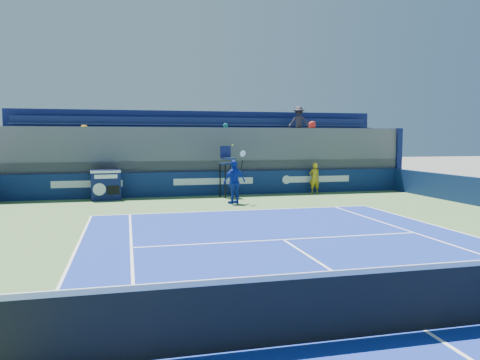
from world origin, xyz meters
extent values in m
plane|color=slate|center=(0.00, 0.00, 0.00)|extent=(120.00, 120.00, 0.00)
cube|color=#4B713A|center=(0.00, 0.00, 0.01)|extent=(20.00, 34.00, 0.01)
cube|color=navy|center=(0.00, 0.00, 0.01)|extent=(10.97, 23.77, 0.01)
imported|color=gold|center=(5.20, 16.65, 0.80)|extent=(0.61, 0.42, 1.58)
cube|color=white|center=(0.00, 11.88, 0.02)|extent=(10.97, 0.07, 0.00)
cube|color=white|center=(0.00, 6.40, 0.02)|extent=(8.23, 0.07, 0.00)
cube|color=white|center=(0.00, 0.00, 0.02)|extent=(0.07, 12.80, 0.00)
cube|color=black|center=(0.00, 0.00, 0.50)|extent=(11.57, 0.02, 0.92)
cube|color=white|center=(0.00, 0.00, 0.98)|extent=(11.57, 0.03, 0.08)
cube|color=#0D1E4D|center=(0.00, 17.10, 0.60)|extent=(20.40, 0.20, 1.20)
cube|color=white|center=(-6.00, 17.00, 0.72)|extent=(3.20, 0.01, 0.32)
cube|color=white|center=(0.00, 17.00, 0.72)|extent=(4.00, 0.01, 0.32)
cube|color=white|center=(5.50, 17.00, 0.72)|extent=(3.60, 0.01, 0.32)
cylinder|color=white|center=(3.80, 16.99, 0.72)|extent=(0.44, 0.01, 0.44)
cube|color=#0D1545|center=(-5.15, 16.44, 0.70)|extent=(1.36, 0.82, 1.40)
cube|color=white|center=(-5.15, 16.44, 1.33)|extent=(1.38, 0.84, 0.10)
cylinder|color=silver|center=(-5.41, 16.06, 0.55)|extent=(0.56, 0.07, 0.56)
cube|color=black|center=(-4.81, 16.11, 0.50)|extent=(0.55, 0.07, 0.40)
cube|color=white|center=(-5.11, 16.08, 1.12)|extent=(1.00, 0.10, 0.18)
cylinder|color=black|center=(0.33, 15.80, 0.80)|extent=(0.09, 0.09, 1.60)
cylinder|color=black|center=(0.87, 15.94, 0.80)|extent=(0.09, 0.09, 1.60)
cylinder|color=black|center=(0.19, 16.34, 0.80)|extent=(0.09, 0.09, 1.60)
cylinder|color=black|center=(0.73, 16.48, 0.80)|extent=(0.09, 0.09, 1.60)
cube|color=#0F1D4F|center=(0.53, 16.14, 1.63)|extent=(0.86, 0.86, 0.06)
cube|color=navy|center=(0.55, 16.04, 1.88)|extent=(0.65, 0.58, 0.08)
cube|color=#141A4C|center=(0.46, 16.39, 2.18)|extent=(0.55, 0.20, 0.60)
imported|color=#132EA2|center=(0.32, 13.84, 0.96)|extent=(1.20, 0.86, 1.90)
cylinder|color=black|center=(0.67, 13.90, 1.70)|extent=(0.08, 0.16, 0.39)
torus|color=silver|center=(0.69, 13.84, 2.18)|extent=(0.31, 0.20, 0.29)
cylinder|color=white|center=(0.69, 13.84, 2.18)|extent=(0.26, 0.15, 0.24)
sphere|color=#E2F035|center=(0.21, 13.70, 2.55)|extent=(0.07, 0.07, 0.07)
cube|color=#56565B|center=(0.00, 19.00, 1.69)|extent=(20.40, 3.60, 3.38)
cube|color=#56565B|center=(0.00, 17.65, 1.48)|extent=(20.40, 0.90, 0.55)
cube|color=#132047|center=(0.00, 17.55, 1.95)|extent=(20.00, 0.45, 0.08)
cube|color=#132047|center=(0.00, 17.80, 2.15)|extent=(20.00, 0.06, 0.45)
cube|color=#56565B|center=(0.00, 18.55, 2.02)|extent=(20.40, 0.90, 0.55)
cube|color=#132047|center=(0.00, 18.45, 2.50)|extent=(20.00, 0.45, 0.08)
cube|color=#132047|center=(0.00, 18.70, 2.70)|extent=(20.00, 0.06, 0.45)
cube|color=#56565B|center=(0.00, 19.45, 2.58)|extent=(20.40, 0.90, 0.55)
cube|color=#132047|center=(0.00, 19.35, 3.05)|extent=(20.00, 0.45, 0.08)
cube|color=#132047|center=(0.00, 19.60, 3.25)|extent=(20.00, 0.06, 0.45)
cube|color=#56565B|center=(0.00, 20.35, 3.13)|extent=(20.40, 0.90, 0.55)
cube|color=#132047|center=(0.00, 20.25, 3.60)|extent=(20.00, 0.45, 0.08)
cube|color=#132047|center=(0.00, 20.50, 3.80)|extent=(20.00, 0.06, 0.45)
cube|color=#0C1647|center=(0.00, 20.95, 2.20)|extent=(20.80, 0.30, 4.40)
cube|color=#0C1647|center=(10.35, 19.00, 1.70)|extent=(0.30, 3.90, 3.40)
imported|color=gold|center=(-6.15, 17.60, 2.62)|extent=(0.95, 0.81, 1.70)
imported|color=white|center=(-1.72, 17.60, 2.53)|extent=(1.09, 0.78, 1.52)
imported|color=teal|center=(0.75, 17.60, 2.69)|extent=(1.14, 0.60, 1.85)
imported|color=red|center=(5.79, 18.50, 3.06)|extent=(0.80, 0.60, 1.48)
imported|color=black|center=(7.08, 17.60, 2.57)|extent=(0.65, 0.50, 1.61)
imported|color=black|center=(5.35, 19.40, 3.76)|extent=(1.26, 0.86, 1.79)
camera|label=1|loc=(-4.18, -5.75, 2.80)|focal=35.00mm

